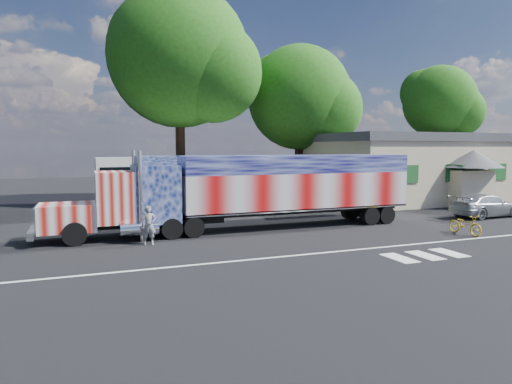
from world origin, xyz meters
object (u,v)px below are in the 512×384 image
object	(u,v)px
parked_car	(486,205)
woman	(149,225)
tree_n_mid	(182,58)
coach_bus	(191,182)
tree_ne_a	(301,98)
semi_truck	(255,189)
tree_far_ne	(441,102)
bicycle	(465,225)

from	to	relation	value
parked_car	woman	bearing A→B (deg)	88.61
tree_n_mid	parked_car	bearing A→B (deg)	-40.84
coach_bus	tree_n_mid	size ratio (longest dim) A/B	0.76
tree_n_mid	tree_ne_a	xyz separation A→B (m)	(10.04, 0.48, -2.49)
semi_truck	tree_far_ne	distance (m)	31.27
parked_car	woman	xyz separation A→B (m)	(-20.05, -0.78, 0.16)
semi_truck	tree_far_ne	bearing A→B (deg)	30.69
coach_bus	tree_ne_a	size ratio (longest dim) A/B	0.97
coach_bus	bicycle	world-z (taller)	coach_bus
parked_car	woman	distance (m)	20.06
coach_bus	woman	xyz separation A→B (m)	(-4.30, -10.57, -0.99)
coach_bus	bicycle	bearing A→B (deg)	-53.38
parked_car	bicycle	size ratio (longest dim) A/B	2.57
tree_ne_a	semi_truck	bearing A→B (deg)	-125.21
woman	tree_far_ne	xyz separation A→B (m)	(31.89, 17.52, 7.89)
coach_bus	tree_far_ne	distance (m)	29.28
semi_truck	parked_car	size ratio (longest dim) A/B	4.00
bicycle	tree_far_ne	xyz separation A→B (m)	(17.42, 20.63, 8.25)
semi_truck	tree_n_mid	world-z (taller)	tree_n_mid
tree_far_ne	tree_ne_a	distance (m)	17.53
semi_truck	tree_far_ne	size ratio (longest dim) A/B	1.52
bicycle	tree_ne_a	distance (m)	19.37
parked_car	tree_n_mid	size ratio (longest dim) A/B	0.30
coach_bus	parked_car	bearing A→B (deg)	-31.86
woman	tree_ne_a	xyz separation A→B (m)	(14.60, 14.65, 7.37)
semi_truck	parked_car	world-z (taller)	semi_truck
woman	tree_ne_a	distance (m)	21.96
parked_car	tree_ne_a	distance (m)	16.70
tree_n_mid	coach_bus	bearing A→B (deg)	-94.11
bicycle	tree_far_ne	world-z (taller)	tree_far_ne
bicycle	woman	bearing A→B (deg)	162.61
parked_car	tree_ne_a	xyz separation A→B (m)	(-5.45, 13.87, 7.53)
semi_truck	parked_car	xyz separation A→B (m)	(14.44, -1.14, -1.39)
semi_truck	woman	size ratio (longest dim) A/B	11.22
woman	tree_far_ne	world-z (taller)	tree_far_ne
semi_truck	woman	xyz separation A→B (m)	(-5.61, -1.92, -1.23)
tree_far_ne	tree_n_mid	xyz separation A→B (m)	(-27.33, -3.35, 1.97)
tree_far_ne	tree_n_mid	distance (m)	27.60
woman	tree_far_ne	bearing A→B (deg)	33.09
tree_n_mid	semi_truck	bearing A→B (deg)	-85.09
tree_far_ne	woman	bearing A→B (deg)	-151.21
parked_car	tree_ne_a	bearing A→B (deg)	17.83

